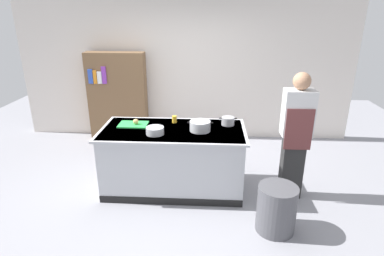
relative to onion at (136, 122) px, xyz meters
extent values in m
plane|color=gray|center=(0.53, -0.12, -0.96)|extent=(10.00, 10.00, 0.00)
cube|color=silver|center=(0.53, 1.98, 0.54)|extent=(6.40, 0.12, 3.00)
cube|color=#B7BABF|center=(0.53, -0.12, -0.51)|extent=(1.90, 0.90, 0.90)
cube|color=#B7BABF|center=(0.53, -0.12, -0.07)|extent=(1.98, 0.98, 0.03)
cube|color=black|center=(0.53, -0.58, -0.91)|extent=(1.90, 0.01, 0.10)
cube|color=green|center=(-0.04, 0.01, -0.05)|extent=(0.40, 0.28, 0.02)
sphere|color=tan|center=(0.00, 0.00, 0.00)|extent=(0.08, 0.08, 0.08)
cylinder|color=#B7BABF|center=(0.91, -0.15, 0.01)|extent=(0.28, 0.28, 0.14)
cube|color=black|center=(0.75, -0.15, 0.06)|extent=(0.04, 0.02, 0.01)
cube|color=black|center=(1.06, -0.15, 0.06)|extent=(0.04, 0.02, 0.01)
cylinder|color=#99999E|center=(1.29, 0.10, 0.00)|extent=(0.18, 0.18, 0.11)
cube|color=black|center=(1.18, 0.10, 0.04)|extent=(0.04, 0.02, 0.01)
cube|color=black|center=(1.40, 0.10, 0.04)|extent=(0.04, 0.02, 0.01)
cylinder|color=#B7BABF|center=(0.32, -0.31, -0.01)|extent=(0.23, 0.23, 0.10)
cylinder|color=yellow|center=(0.53, 0.15, -0.01)|extent=(0.07, 0.07, 0.10)
cylinder|color=#4C4C51|center=(1.82, -1.00, -0.67)|extent=(0.45, 0.45, 0.57)
cube|color=#292929|center=(2.15, -0.23, -0.51)|extent=(0.28, 0.20, 0.90)
cube|color=silver|center=(2.15, -0.23, 0.24)|extent=(0.38, 0.24, 0.60)
sphere|color=#A87A5B|center=(2.15, -0.23, 0.65)|extent=(0.22, 0.22, 0.22)
cube|color=brown|center=(2.15, -0.36, 0.06)|extent=(0.34, 0.02, 0.54)
cube|color=brown|center=(-0.74, 1.68, -0.11)|extent=(1.10, 0.28, 1.70)
cube|color=#3351B7|center=(-1.16, 1.52, 0.32)|extent=(0.09, 0.03, 0.26)
cube|color=orange|center=(-1.08, 1.52, 0.31)|extent=(0.06, 0.03, 0.24)
cube|color=white|center=(-1.00, 1.52, 0.30)|extent=(0.08, 0.03, 0.22)
cube|color=purple|center=(-0.91, 1.52, 0.34)|extent=(0.08, 0.03, 0.31)
camera|label=1|loc=(1.03, -4.14, 1.48)|focal=29.72mm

